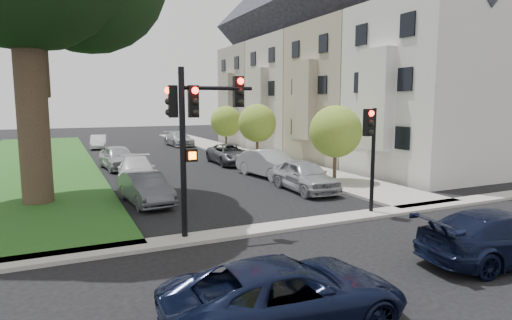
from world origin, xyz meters
name	(u,v)px	position (x,y,z in m)	size (l,w,h in m)	color
ground	(324,244)	(0.00, 0.00, 0.00)	(140.00, 140.00, 0.00)	black
grass_strip	(33,162)	(-9.00, 24.00, 0.06)	(8.00, 44.00, 0.12)	#254A17
sidewalk_right	(234,152)	(6.75, 24.00, 0.06)	(3.50, 44.00, 0.12)	gray
sidewalk_cross	(292,225)	(0.00, 2.00, 0.06)	(60.00, 1.00, 0.12)	gray
house_a	(429,57)	(12.45, 8.00, 6.93)	(7.70, 7.55, 15.97)	silver
house_b	(349,67)	(12.45, 15.50, 6.93)	(7.70, 7.55, 15.97)	tan
house_c	(297,73)	(12.45, 23.00, 6.93)	(7.70, 7.55, 15.97)	#9A9690
house_d	(261,78)	(12.45, 30.50, 6.93)	(7.70, 7.55, 15.97)	gray
small_tree_a	(336,132)	(6.20, 8.23, 2.79)	(2.80, 2.80, 4.20)	#2A241A
small_tree_b	(257,123)	(6.20, 18.07, 2.82)	(2.83, 2.83, 4.24)	#2A241A
small_tree_c	(226,121)	(6.20, 24.49, 2.70)	(2.71, 2.71, 4.06)	#2A241A
traffic_signal_main	(195,122)	(-3.38, 2.23, 3.72)	(2.64, 0.69, 5.39)	black
traffic_signal_secondary	(371,141)	(3.51, 2.19, 2.87)	(0.54, 0.43, 4.12)	black
car_cross_near	(287,295)	(-3.49, -3.85, 0.67)	(2.22, 4.82, 1.34)	black
car_cross_far	(503,237)	(3.53, -3.32, 0.71)	(1.99, 4.89, 1.42)	black
car_parked_0	(305,176)	(3.60, 7.07, 0.77)	(1.82, 4.53, 1.54)	#999BA0
car_parked_1	(269,164)	(3.83, 11.39, 0.80)	(1.68, 4.83, 1.59)	#999BA0
car_parked_2	(231,154)	(3.78, 17.35, 0.71)	(2.35, 5.09, 1.41)	#3F4247
car_parked_4	(179,139)	(3.81, 31.52, 0.71)	(2.00, 4.92, 1.43)	#999BA0
car_parked_5	(145,188)	(-3.99, 7.69, 0.67)	(1.42, 4.08, 1.35)	#3F4247
car_parked_6	(137,170)	(-3.51, 12.77, 0.69)	(1.93, 4.74, 1.38)	silver
car_parked_7	(118,157)	(-3.76, 18.24, 0.79)	(1.86, 4.62, 1.57)	#999BA0
car_parked_9	(99,142)	(-3.76, 32.26, 0.64)	(1.36, 3.91, 1.29)	silver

